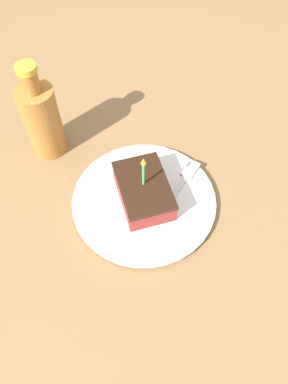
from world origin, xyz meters
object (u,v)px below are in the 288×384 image
(plate, at_px, (144,201))
(cake_slice, at_px, (144,191))
(bottle, at_px, (42,119))
(fork, at_px, (180,185))

(plate, relative_size, cake_slice, 2.11)
(plate, distance_m, bottle, 0.26)
(plate, height_order, cake_slice, cake_slice)
(plate, bearing_deg, bottle, 128.26)
(plate, xyz_separation_m, cake_slice, (-0.00, 0.00, 0.03))
(cake_slice, relative_size, bottle, 0.62)
(plate, bearing_deg, fork, 6.62)
(fork, bearing_deg, plate, -173.38)
(cake_slice, distance_m, bottle, 0.25)
(cake_slice, distance_m, fork, 0.08)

